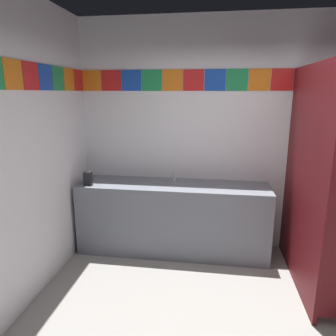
{
  "coord_description": "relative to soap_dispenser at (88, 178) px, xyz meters",
  "views": [
    {
      "loc": [
        -0.38,
        -2.08,
        1.94
      ],
      "look_at": [
        -0.86,
        1.18,
        1.14
      ],
      "focal_mm": 33.29,
      "sensor_mm": 36.0,
      "label": 1
    }
  ],
  "objects": [
    {
      "name": "stall_divider",
      "position": [
        2.54,
        -0.51,
        0.16
      ],
      "size": [
        0.92,
        1.43,
        2.21
      ],
      "color": "maroon",
      "rests_on": "ground_plane"
    },
    {
      "name": "wall_back",
      "position": [
        1.85,
        0.5,
        0.48
      ],
      "size": [
        4.08,
        0.09,
        2.84
      ],
      "color": "silver",
      "rests_on": "ground_plane"
    },
    {
      "name": "soap_dispenser",
      "position": [
        0.0,
        0.0,
        0.0
      ],
      "size": [
        0.09,
        0.09,
        0.16
      ],
      "color": "black",
      "rests_on": "vanity_counter"
    },
    {
      "name": "faucet_center",
      "position": [
        1.0,
        0.26,
        -0.03
      ],
      "size": [
        0.04,
        0.1,
        0.14
      ],
      "color": "silver",
      "rests_on": "vanity_counter"
    },
    {
      "name": "vanity_counter",
      "position": [
        1.0,
        0.17,
        -0.51
      ],
      "size": [
        2.3,
        0.58,
        0.87
      ],
      "color": "slate",
      "rests_on": "ground_plane"
    }
  ]
}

